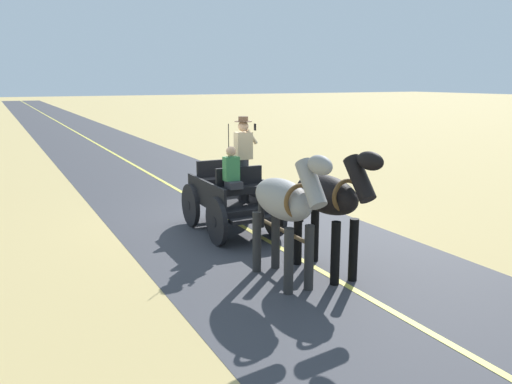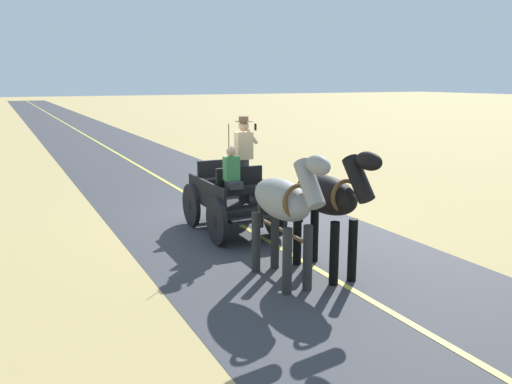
% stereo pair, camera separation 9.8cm
% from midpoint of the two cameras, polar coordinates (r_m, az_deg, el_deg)
% --- Properties ---
extents(ground_plane, '(200.00, 200.00, 0.00)m').
position_cam_midpoint_polar(ground_plane, '(12.15, -2.37, -3.40)').
color(ground_plane, tan).
extents(road_surface, '(5.41, 160.00, 0.01)m').
position_cam_midpoint_polar(road_surface, '(12.15, -2.37, -3.38)').
color(road_surface, '#38383D').
rests_on(road_surface, ground).
extents(road_centre_stripe, '(0.12, 160.00, 0.00)m').
position_cam_midpoint_polar(road_centre_stripe, '(12.14, -2.37, -3.36)').
color(road_centre_stripe, '#DBCC4C').
rests_on(road_centre_stripe, road_surface).
extents(horse_drawn_carriage, '(1.44, 4.50, 2.50)m').
position_cam_midpoint_polar(horse_drawn_carriage, '(11.27, -2.81, -0.35)').
color(horse_drawn_carriage, black).
rests_on(horse_drawn_carriage, ground).
extents(horse_near_side, '(0.61, 2.13, 2.21)m').
position_cam_midpoint_polar(horse_near_side, '(8.76, 7.67, -0.66)').
color(horse_near_side, black).
rests_on(horse_near_side, ground).
extents(horse_off_side, '(0.57, 2.13, 2.21)m').
position_cam_midpoint_polar(horse_off_side, '(8.33, 2.89, -1.23)').
color(horse_off_side, gray).
rests_on(horse_off_side, ground).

